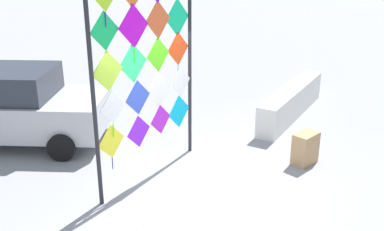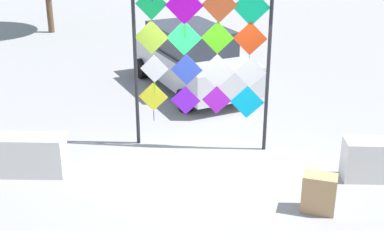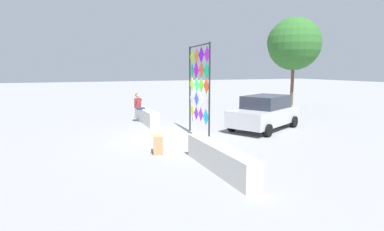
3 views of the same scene
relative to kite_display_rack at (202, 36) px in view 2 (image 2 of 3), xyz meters
The scene contains 4 objects.
ground 2.47m from the kite_display_rack, 87.17° to the right, with size 120.00×120.00×0.00m, color gray.
kite_display_rack is the anchor object (origin of this frame).
parked_car 3.88m from the kite_display_rack, 94.43° to the left, with size 3.51×4.54×1.62m.
cardboard_box_large 3.59m from the kite_display_rack, 51.38° to the right, with size 0.52×0.32×0.64m, color tan.
Camera 2 is at (0.04, -8.65, 4.56)m, focal length 49.29 mm.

